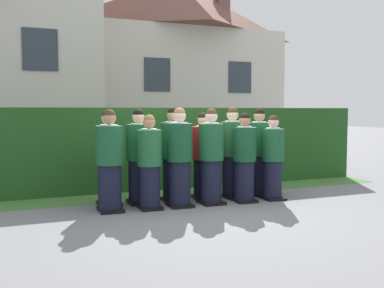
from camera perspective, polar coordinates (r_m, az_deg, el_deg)
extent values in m
plane|color=slate|center=(7.98, 0.68, -7.66)|extent=(60.00, 60.00, 0.00)
cylinder|color=black|center=(7.53, -10.25, -5.48)|extent=(0.37, 0.37, 0.77)
cube|color=black|center=(7.60, -10.21, -8.14)|extent=(0.39, 0.48, 0.05)
cylinder|color=#19512D|center=(7.44, -10.32, -0.17)|extent=(0.43, 0.43, 0.63)
cylinder|color=white|center=(7.43, -10.35, 2.30)|extent=(0.27, 0.27, 0.03)
cube|color=#236038|center=(7.64, -10.64, 0.88)|extent=(0.04, 0.01, 0.28)
sphere|color=tan|center=(7.42, -10.37, 3.25)|extent=(0.22, 0.22, 0.22)
sphere|color=#472D19|center=(7.42, -10.37, 3.54)|extent=(0.20, 0.20, 0.20)
cylinder|color=black|center=(7.64, -5.34, -5.45)|extent=(0.35, 0.35, 0.73)
cube|color=black|center=(7.70, -5.33, -7.93)|extent=(0.38, 0.46, 0.05)
cylinder|color=#1E5B33|center=(7.55, -5.38, -0.49)|extent=(0.41, 0.41, 0.60)
cylinder|color=white|center=(7.53, -5.40, 1.83)|extent=(0.25, 0.25, 0.03)
cube|color=gold|center=(7.73, -5.77, 0.51)|extent=(0.04, 0.01, 0.26)
sphere|color=tan|center=(7.53, -5.40, 2.72)|extent=(0.21, 0.21, 0.21)
sphere|color=olive|center=(7.53, -5.40, 2.99)|extent=(0.19, 0.19, 0.19)
cylinder|color=black|center=(7.80, -1.56, -5.03)|extent=(0.37, 0.37, 0.78)
cube|color=black|center=(7.86, -1.56, -7.65)|extent=(0.42, 0.50, 0.05)
cylinder|color=#144728|center=(7.71, -1.58, 0.20)|extent=(0.44, 0.44, 0.64)
cylinder|color=white|center=(7.70, -1.58, 2.63)|extent=(0.27, 0.27, 0.03)
cube|color=gold|center=(7.91, -2.05, 1.24)|extent=(0.04, 0.01, 0.28)
sphere|color=beige|center=(7.70, -1.58, 3.56)|extent=(0.22, 0.22, 0.22)
sphere|color=olive|center=(7.70, -1.58, 3.85)|extent=(0.20, 0.20, 0.20)
cube|color=white|center=(7.99, -2.20, -0.36)|extent=(0.15, 0.02, 0.20)
cylinder|color=black|center=(8.02, 2.43, -4.79)|extent=(0.37, 0.37, 0.77)
cube|color=black|center=(8.09, 2.42, -7.32)|extent=(0.39, 0.48, 0.05)
cylinder|color=#19512D|center=(7.94, 2.44, 0.25)|extent=(0.44, 0.44, 0.64)
cylinder|color=white|center=(7.93, 2.45, 2.59)|extent=(0.27, 0.27, 0.03)
cube|color=#236038|center=(8.12, 1.83, 1.25)|extent=(0.04, 0.01, 0.28)
sphere|color=beige|center=(7.92, 2.45, 3.49)|extent=(0.22, 0.22, 0.22)
sphere|color=#472D19|center=(7.92, 2.45, 3.77)|extent=(0.20, 0.20, 0.20)
cylinder|color=black|center=(8.26, 6.59, -4.68)|extent=(0.35, 0.35, 0.74)
cube|color=black|center=(8.32, 6.57, -7.02)|extent=(0.42, 0.49, 0.05)
cylinder|color=#144728|center=(8.18, 6.63, -0.03)|extent=(0.42, 0.42, 0.61)
cylinder|color=white|center=(8.16, 6.65, 2.13)|extent=(0.26, 0.26, 0.03)
cube|color=navy|center=(8.35, 6.10, 0.90)|extent=(0.04, 0.02, 0.27)
sphere|color=tan|center=(8.16, 6.66, 2.97)|extent=(0.21, 0.21, 0.21)
sphere|color=black|center=(8.16, 6.66, 3.22)|extent=(0.19, 0.19, 0.19)
cylinder|color=black|center=(8.54, 10.09, -4.49)|extent=(0.34, 0.34, 0.72)
cube|color=black|center=(8.60, 10.06, -6.68)|extent=(0.37, 0.45, 0.05)
cylinder|color=#19512D|center=(8.47, 10.15, -0.11)|extent=(0.40, 0.40, 0.59)
cylinder|color=white|center=(8.45, 10.18, 1.92)|extent=(0.25, 0.25, 0.03)
cube|color=navy|center=(8.63, 9.49, 0.76)|extent=(0.04, 0.01, 0.26)
sphere|color=beige|center=(8.45, 10.19, 2.71)|extent=(0.20, 0.20, 0.20)
sphere|color=#472D19|center=(8.45, 10.19, 2.95)|extent=(0.19, 0.19, 0.19)
cube|color=white|center=(8.70, 9.24, -0.57)|extent=(0.15, 0.01, 0.20)
cylinder|color=black|center=(8.03, -10.45, -4.90)|extent=(0.36, 0.36, 0.76)
cube|color=black|center=(8.09, -10.42, -7.38)|extent=(0.39, 0.48, 0.05)
cylinder|color=#1E5B33|center=(7.95, -10.52, 0.03)|extent=(0.43, 0.43, 0.63)
cylinder|color=white|center=(7.93, -10.55, 2.33)|extent=(0.27, 0.27, 0.03)
cube|color=gold|center=(8.14, -10.81, 1.01)|extent=(0.04, 0.01, 0.28)
sphere|color=beige|center=(7.93, -10.56, 3.21)|extent=(0.21, 0.21, 0.21)
sphere|color=black|center=(7.93, -10.57, 3.48)|extent=(0.20, 0.20, 0.20)
cube|color=white|center=(8.23, -10.88, -0.49)|extent=(0.15, 0.01, 0.20)
cylinder|color=black|center=(8.09, -6.69, -4.76)|extent=(0.37, 0.37, 0.77)
cube|color=black|center=(8.15, -6.67, -7.26)|extent=(0.40, 0.49, 0.05)
cylinder|color=#1E5B33|center=(8.01, -6.73, 0.20)|extent=(0.43, 0.43, 0.63)
cylinder|color=white|center=(7.99, -6.75, 2.50)|extent=(0.27, 0.27, 0.03)
cube|color=gold|center=(8.20, -7.09, 1.18)|extent=(0.04, 0.01, 0.28)
sphere|color=beige|center=(7.99, -6.76, 3.39)|extent=(0.22, 0.22, 0.22)
sphere|color=black|center=(7.99, -6.76, 3.66)|extent=(0.20, 0.20, 0.20)
cylinder|color=black|center=(8.24, -2.38, -4.51)|extent=(0.37, 0.37, 0.78)
cube|color=black|center=(8.31, -2.37, -7.01)|extent=(0.41, 0.50, 0.05)
cylinder|color=#19512D|center=(8.16, -2.40, 0.45)|extent=(0.44, 0.44, 0.65)
cylinder|color=white|center=(8.15, -2.40, 2.76)|extent=(0.27, 0.27, 0.03)
cube|color=#236038|center=(8.36, -2.85, 1.43)|extent=(0.04, 0.01, 0.28)
sphere|color=tan|center=(8.15, -2.41, 3.64)|extent=(0.22, 0.22, 0.22)
sphere|color=black|center=(8.15, -2.41, 3.91)|extent=(0.20, 0.20, 0.20)
cylinder|color=black|center=(8.48, 1.40, -4.41)|extent=(0.35, 0.35, 0.74)
cube|color=black|center=(8.54, 1.39, -6.69)|extent=(0.43, 0.50, 0.05)
cylinder|color=#AD191E|center=(8.41, 1.41, 0.13)|extent=(0.42, 0.42, 0.61)
cylinder|color=white|center=(8.39, 1.41, 2.25)|extent=(0.26, 0.26, 0.03)
cube|color=gold|center=(8.59, 1.02, 1.04)|extent=(0.04, 0.02, 0.27)
sphere|color=beige|center=(8.39, 1.41, 3.06)|extent=(0.21, 0.21, 0.21)
sphere|color=black|center=(8.39, 1.41, 3.31)|extent=(0.19, 0.19, 0.19)
cylinder|color=black|center=(8.66, 5.07, -4.09)|extent=(0.37, 0.37, 0.78)
cube|color=black|center=(8.72, 5.06, -6.48)|extent=(0.40, 0.50, 0.05)
cylinder|color=#1E5B33|center=(8.59, 5.10, 0.64)|extent=(0.44, 0.44, 0.65)
cylinder|color=white|center=(8.57, 5.12, 2.83)|extent=(0.27, 0.27, 0.03)
cube|color=gold|center=(8.76, 4.44, 1.56)|extent=(0.04, 0.01, 0.28)
sphere|color=beige|center=(8.57, 5.12, 3.67)|extent=(0.22, 0.22, 0.22)
sphere|color=#472D19|center=(8.57, 5.12, 3.93)|extent=(0.20, 0.20, 0.20)
cube|color=white|center=(8.84, 4.21, 0.12)|extent=(0.15, 0.01, 0.20)
cylinder|color=black|center=(8.95, 8.38, -3.89)|extent=(0.37, 0.37, 0.77)
cube|color=black|center=(9.01, 8.36, -6.17)|extent=(0.43, 0.51, 0.05)
cylinder|color=#1E5B33|center=(8.88, 8.43, 0.62)|extent=(0.44, 0.44, 0.64)
cylinder|color=white|center=(8.86, 8.46, 2.71)|extent=(0.27, 0.27, 0.03)
cube|color=gold|center=(9.05, 7.86, 1.51)|extent=(0.04, 0.02, 0.28)
sphere|color=tan|center=(8.86, 8.46, 3.52)|extent=(0.22, 0.22, 0.22)
sphere|color=black|center=(8.86, 8.47, 3.76)|extent=(0.20, 0.20, 0.20)
cube|color=white|center=(9.13, 7.66, 0.13)|extent=(0.15, 0.02, 0.20)
cube|color=#214C1E|center=(9.69, -3.99, -0.47)|extent=(9.49, 0.70, 1.70)
cube|color=beige|center=(17.72, -1.82, 6.29)|extent=(6.90, 4.31, 4.55)
pyramid|color=brown|center=(18.14, -1.84, 16.80)|extent=(7.31, 4.57, 2.07)
cube|color=brown|center=(18.91, 3.76, 16.60)|extent=(0.50, 0.50, 1.86)
cube|color=#2D3842|center=(15.18, -4.38, 8.69)|extent=(0.90, 0.04, 1.10)
cube|color=#2D3842|center=(16.43, 6.05, 8.34)|extent=(0.90, 0.04, 1.10)
cube|color=#2D3842|center=(12.75, -18.56, 11.20)|extent=(0.90, 0.04, 1.10)
cube|color=#477A38|center=(9.05, -2.32, -6.20)|extent=(9.49, 0.90, 0.01)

